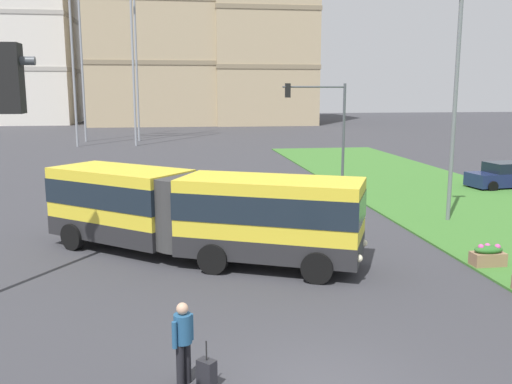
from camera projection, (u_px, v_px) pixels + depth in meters
articulated_bus at (196, 212)px, 19.73m from camera, size 11.24×8.23×3.00m
car_navy_sedan at (505, 176)px, 33.86m from camera, size 4.59×2.46×1.58m
pedestrian_crossing at (183, 338)px, 11.20m from camera, size 0.43×0.44×1.74m
rolling_suitcase at (207, 373)px, 11.20m from camera, size 0.43×0.42×0.97m
flower_planter_2 at (488, 255)px, 18.78m from camera, size 1.10×0.56×0.74m
traffic_light_far_right at (324, 118)px, 32.63m from camera, size 3.75×0.28×6.23m
streetlight_median at (455, 100)px, 24.48m from camera, size 0.70×0.28×9.94m
apartment_tower_westcentre at (152, 9)px, 95.21m from camera, size 21.04×20.09×38.77m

